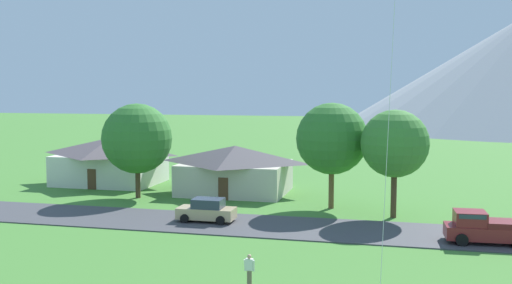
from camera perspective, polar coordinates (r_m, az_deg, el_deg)
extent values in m
cube|color=#424247|center=(41.18, 5.81, -8.43)|extent=(160.00, 6.74, 0.08)
cube|color=beige|center=(54.99, -2.04, -3.49)|extent=(9.62, 7.76, 2.87)
pyramid|color=#474247|center=(54.70, -2.05, -1.19)|extent=(10.39, 8.38, 1.58)
cube|color=brown|center=(51.36, -3.23, -4.60)|extent=(0.90, 0.06, 2.00)
cube|color=silver|center=(62.16, -14.05, -2.55)|extent=(9.94, 7.51, 3.05)
pyramid|color=#564C51|center=(61.90, -14.10, -0.38)|extent=(10.73, 8.12, 1.68)
cube|color=brown|center=(58.96, -15.75, -3.52)|extent=(0.90, 0.06, 2.00)
cylinder|color=brown|center=(48.13, 7.36, -4.36)|extent=(0.44, 0.44, 3.54)
sphere|color=#33752D|center=(47.64, 7.42, 0.34)|extent=(5.82, 5.82, 5.82)
cylinder|color=#4C3823|center=(53.41, -11.46, -3.77)|extent=(0.44, 0.44, 3.01)
sphere|color=#33752D|center=(52.96, -11.54, 0.34)|extent=(6.24, 6.24, 6.24)
cylinder|color=#4C3823|center=(45.51, 13.30, -4.89)|extent=(0.44, 0.44, 3.73)
sphere|color=#3D7F33|center=(45.01, 13.40, -0.14)|extent=(5.11, 5.11, 5.11)
cube|color=tan|center=(43.15, -4.87, -6.92)|extent=(4.21, 1.83, 0.80)
cube|color=#2D3847|center=(42.95, -4.68, -5.97)|extent=(2.21, 1.60, 0.68)
cylinder|color=black|center=(42.79, -6.99, -7.43)|extent=(0.64, 0.24, 0.64)
cylinder|color=black|center=(44.48, -6.16, -6.93)|extent=(0.64, 0.24, 0.64)
cylinder|color=black|center=(41.95, -3.49, -7.65)|extent=(0.64, 0.24, 0.64)
cylinder|color=black|center=(43.67, -2.79, -7.14)|extent=(0.64, 0.24, 0.64)
cube|color=maroon|center=(39.76, 21.71, -8.21)|extent=(5.29, 2.24, 0.84)
cube|color=maroon|center=(39.38, 20.17, -6.99)|extent=(1.98, 1.93, 0.90)
cube|color=#2D3847|center=(39.33, 20.18, -6.60)|extent=(1.70, 1.95, 0.28)
cube|color=maroon|center=(39.86, 23.38, -7.35)|extent=(2.79, 2.08, 0.36)
cylinder|color=black|center=(38.57, 19.46, -8.99)|extent=(0.77, 0.32, 0.76)
cylinder|color=black|center=(40.53, 19.04, -8.30)|extent=(0.77, 0.32, 0.76)
cylinder|color=silver|center=(22.11, 12.87, 2.75)|extent=(0.41, 3.11, 14.53)
cylinder|color=#70604C|center=(29.33, -0.65, -13.23)|extent=(0.24, 0.24, 0.88)
cube|color=white|center=(29.11, -0.65, -11.87)|extent=(0.36, 0.22, 0.58)
sphere|color=tan|center=(28.99, -0.65, -11.11)|extent=(0.21, 0.21, 0.21)
cylinder|color=white|center=(29.17, -1.08, -11.93)|extent=(0.12, 0.18, 0.59)
cylinder|color=white|center=(29.07, -0.22, -11.99)|extent=(0.12, 0.18, 0.59)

